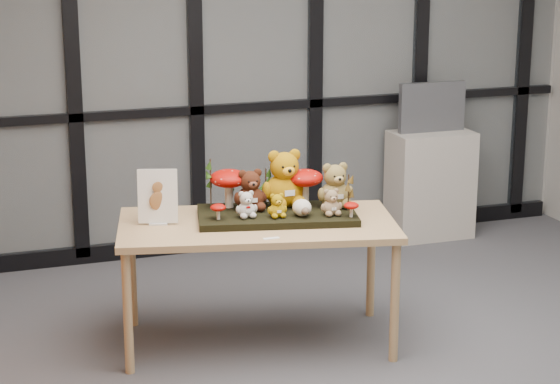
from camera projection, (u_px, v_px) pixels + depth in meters
name	position (u px, v px, depth m)	size (l,w,h in m)	color
floor	(400.00, 382.00, 5.33)	(5.00, 5.00, 0.00)	#4D4D52
room_shell	(410.00, 64.00, 4.90)	(5.00, 5.00, 5.00)	#AAA8A1
glass_partition	(256.00, 56.00, 7.22)	(4.90, 0.06, 2.78)	#2D383F
display_table	(257.00, 233.00, 5.67)	(1.67, 1.09, 0.72)	tan
diorama_tray	(277.00, 215.00, 5.71)	(0.88, 0.44, 0.04)	black
bear_pooh_yellow	(284.00, 175.00, 5.79)	(0.28, 0.25, 0.36)	#AE7608
bear_brown_medium	(250.00, 187.00, 5.73)	(0.20, 0.18, 0.26)	#3E1A0E
bear_tan_back	(335.00, 183.00, 5.78)	(0.22, 0.20, 0.28)	olive
bear_small_yellow	(277.00, 204.00, 5.60)	(0.11, 0.10, 0.15)	#AD8508
bear_white_bow	(246.00, 203.00, 5.59)	(0.13, 0.11, 0.16)	beige
bear_beige_small	(331.00, 200.00, 5.63)	(0.13, 0.11, 0.17)	#967955
plush_cream_hedgehog	(302.00, 207.00, 5.62)	(0.08, 0.07, 0.11)	white
mushroom_back_left	(229.00, 187.00, 5.77)	(0.22, 0.22, 0.24)	#990A04
mushroom_back_right	(305.00, 186.00, 5.82)	(0.21, 0.21, 0.23)	#990A04
mushroom_front_left	(218.00, 211.00, 5.56)	(0.09, 0.09, 0.10)	#990A04
mushroom_front_right	(351.00, 209.00, 5.60)	(0.08, 0.08, 0.09)	#990A04
sprig_green_far_left	(211.00, 184.00, 5.74)	(0.05, 0.05, 0.29)	#113E0E
sprig_green_mid_left	(230.00, 188.00, 5.81)	(0.05, 0.05, 0.21)	#113E0E
sprig_dry_far_right	(341.00, 184.00, 5.81)	(0.05, 0.05, 0.25)	brown
sprig_dry_mid_right	(348.00, 193.00, 5.70)	(0.05, 0.05, 0.21)	brown
sprig_green_centre	(266.00, 186.00, 5.84)	(0.05, 0.05, 0.21)	#113E0E
sign_holder	(158.00, 199.00, 5.57)	(0.22, 0.10, 0.31)	silver
label_card	(271.00, 238.00, 5.36)	(0.09, 0.03, 0.00)	white
cabinet	(430.00, 185.00, 7.70)	(0.61, 0.36, 0.82)	#B4ACA1
monitor	(432.00, 107.00, 7.56)	(0.53, 0.05, 0.37)	#4B4D53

